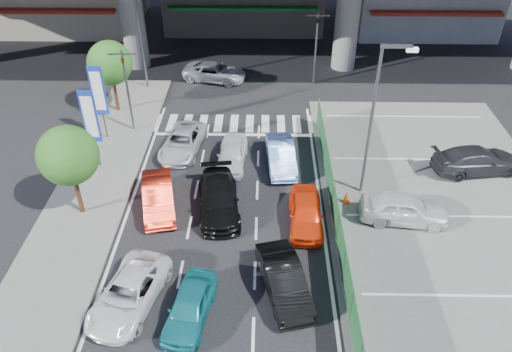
{
  "coord_description": "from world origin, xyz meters",
  "views": [
    {
      "loc": [
        1.93,
        -14.78,
        15.94
      ],
      "look_at": [
        1.56,
        4.42,
        2.06
      ],
      "focal_mm": 35.0,
      "sensor_mm": 36.0,
      "label": 1
    }
  ],
  "objects_px": {
    "taxi_orange_left": "(158,197)",
    "parked_sedan_white": "(404,209)",
    "traffic_light_right": "(317,31)",
    "tree_far": "(110,63)",
    "wagon_silver_front_left": "(183,142)",
    "taxi_orange_right": "(306,213)",
    "kei_truck_front_right": "(281,155)",
    "sedan_black_mid": "(219,199)",
    "signboard_far": "(99,93)",
    "traffic_light_left": "(125,72)",
    "crossing_wagon_silver": "(215,72)",
    "street_lamp_right": "(376,111)",
    "tree_near": "(68,156)",
    "street_lamp_left": "(142,23)",
    "sedan_white_front_mid": "(232,154)",
    "hatch_black_mid_right": "(284,280)",
    "traffic_cone": "(347,197)",
    "sedan_white_mid_left": "(129,293)",
    "taxi_teal_mid": "(190,307)"
  },
  "relations": [
    {
      "from": "traffic_light_left",
      "to": "sedan_white_mid_left",
      "type": "bearing_deg",
      "value": -78.18
    },
    {
      "from": "crossing_wagon_silver",
      "to": "hatch_black_mid_right",
      "type": "bearing_deg",
      "value": -155.42
    },
    {
      "from": "tree_near",
      "to": "wagon_silver_front_left",
      "type": "relative_size",
      "value": 1.1
    },
    {
      "from": "traffic_light_right",
      "to": "taxi_orange_right",
      "type": "relative_size",
      "value": 1.33
    },
    {
      "from": "street_lamp_left",
      "to": "taxi_orange_right",
      "type": "relative_size",
      "value": 2.05
    },
    {
      "from": "traffic_light_right",
      "to": "taxi_teal_mid",
      "type": "bearing_deg",
      "value": -106.66
    },
    {
      "from": "crossing_wagon_silver",
      "to": "traffic_light_right",
      "type": "bearing_deg",
      "value": -81.52
    },
    {
      "from": "crossing_wagon_silver",
      "to": "parked_sedan_white",
      "type": "relative_size",
      "value": 1.09
    },
    {
      "from": "street_lamp_left",
      "to": "wagon_silver_front_left",
      "type": "relative_size",
      "value": 1.83
    },
    {
      "from": "traffic_light_right",
      "to": "taxi_orange_left",
      "type": "distance_m",
      "value": 17.27
    },
    {
      "from": "tree_near",
      "to": "kei_truck_front_right",
      "type": "relative_size",
      "value": 1.17
    },
    {
      "from": "taxi_orange_right",
      "to": "wagon_silver_front_left",
      "type": "relative_size",
      "value": 0.89
    },
    {
      "from": "sedan_white_mid_left",
      "to": "traffic_cone",
      "type": "relative_size",
      "value": 5.81
    },
    {
      "from": "tree_near",
      "to": "taxi_orange_right",
      "type": "bearing_deg",
      "value": -3.1
    },
    {
      "from": "tree_near",
      "to": "traffic_light_right",
      "type": "bearing_deg",
      "value": 50.19
    },
    {
      "from": "traffic_light_left",
      "to": "crossing_wagon_silver",
      "type": "relative_size",
      "value": 1.13
    },
    {
      "from": "street_lamp_left",
      "to": "signboard_far",
      "type": "distance_m",
      "value": 7.32
    },
    {
      "from": "taxi_orange_left",
      "to": "sedan_white_front_mid",
      "type": "bearing_deg",
      "value": 36.72
    },
    {
      "from": "traffic_light_right",
      "to": "street_lamp_right",
      "type": "distance_m",
      "value": 13.13
    },
    {
      "from": "traffic_light_left",
      "to": "crossing_wagon_silver",
      "type": "xyz_separation_m",
      "value": [
        4.42,
        7.43,
        -3.3
      ]
    },
    {
      "from": "traffic_light_left",
      "to": "sedan_black_mid",
      "type": "distance_m",
      "value": 10.2
    },
    {
      "from": "kei_truck_front_right",
      "to": "traffic_cone",
      "type": "height_order",
      "value": "kei_truck_front_right"
    },
    {
      "from": "traffic_light_left",
      "to": "traffic_light_right",
      "type": "bearing_deg",
      "value": 30.89
    },
    {
      "from": "signboard_far",
      "to": "sedan_black_mid",
      "type": "relative_size",
      "value": 0.99
    },
    {
      "from": "crossing_wagon_silver",
      "to": "traffic_cone",
      "type": "height_order",
      "value": "crossing_wagon_silver"
    },
    {
      "from": "sedan_white_front_mid",
      "to": "taxi_teal_mid",
      "type": "bearing_deg",
      "value": -91.57
    },
    {
      "from": "tree_far",
      "to": "crossing_wagon_silver",
      "type": "height_order",
      "value": "tree_far"
    },
    {
      "from": "traffic_light_left",
      "to": "traffic_cone",
      "type": "xyz_separation_m",
      "value": [
        12.32,
        -7.03,
        -3.49
      ]
    },
    {
      "from": "sedan_white_mid_left",
      "to": "traffic_light_right",
      "type": "bearing_deg",
      "value": 80.97
    },
    {
      "from": "street_lamp_left",
      "to": "sedan_white_mid_left",
      "type": "height_order",
      "value": "street_lamp_left"
    },
    {
      "from": "traffic_light_left",
      "to": "taxi_orange_right",
      "type": "distance_m",
      "value": 13.7
    },
    {
      "from": "taxi_orange_right",
      "to": "street_lamp_right",
      "type": "bearing_deg",
      "value": 39.65
    },
    {
      "from": "hatch_black_mid_right",
      "to": "crossing_wagon_silver",
      "type": "distance_m",
      "value": 20.82
    },
    {
      "from": "traffic_light_right",
      "to": "street_lamp_right",
      "type": "xyz_separation_m",
      "value": [
        1.67,
        -13.0,
        0.83
      ]
    },
    {
      "from": "street_lamp_right",
      "to": "taxi_orange_right",
      "type": "distance_m",
      "value": 5.83
    },
    {
      "from": "traffic_light_left",
      "to": "hatch_black_mid_right",
      "type": "distance_m",
      "value": 16.05
    },
    {
      "from": "street_lamp_right",
      "to": "street_lamp_left",
      "type": "xyz_separation_m",
      "value": [
        -13.5,
        12.0,
        0.0
      ]
    },
    {
      "from": "tree_far",
      "to": "taxi_orange_right",
      "type": "height_order",
      "value": "tree_far"
    },
    {
      "from": "kei_truck_front_right",
      "to": "sedan_black_mid",
      "type": "bearing_deg",
      "value": -133.27
    },
    {
      "from": "traffic_cone",
      "to": "sedan_white_mid_left",
      "type": "bearing_deg",
      "value": -145.17
    },
    {
      "from": "traffic_light_left",
      "to": "parked_sedan_white",
      "type": "relative_size",
      "value": 1.23
    },
    {
      "from": "signboard_far",
      "to": "taxi_orange_left",
      "type": "bearing_deg",
      "value": -56.4
    },
    {
      "from": "taxi_orange_right",
      "to": "taxi_orange_left",
      "type": "bearing_deg",
      "value": 172.43
    },
    {
      "from": "hatch_black_mid_right",
      "to": "kei_truck_front_right",
      "type": "distance_m",
      "value": 9.2
    },
    {
      "from": "traffic_light_right",
      "to": "traffic_cone",
      "type": "height_order",
      "value": "traffic_light_right"
    },
    {
      "from": "tree_far",
      "to": "wagon_silver_front_left",
      "type": "xyz_separation_m",
      "value": [
        5.0,
        -4.77,
        -2.78
      ]
    },
    {
      "from": "sedan_white_front_mid",
      "to": "parked_sedan_white",
      "type": "bearing_deg",
      "value": -25.49
    },
    {
      "from": "street_lamp_left",
      "to": "sedan_white_front_mid",
      "type": "xyz_separation_m",
      "value": [
        6.46,
        -9.56,
        -4.12
      ]
    },
    {
      "from": "wagon_silver_front_left",
      "to": "traffic_cone",
      "type": "relative_size",
      "value": 5.7
    },
    {
      "from": "taxi_orange_left",
      "to": "parked_sedan_white",
      "type": "bearing_deg",
      "value": -16.46
    }
  ]
}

